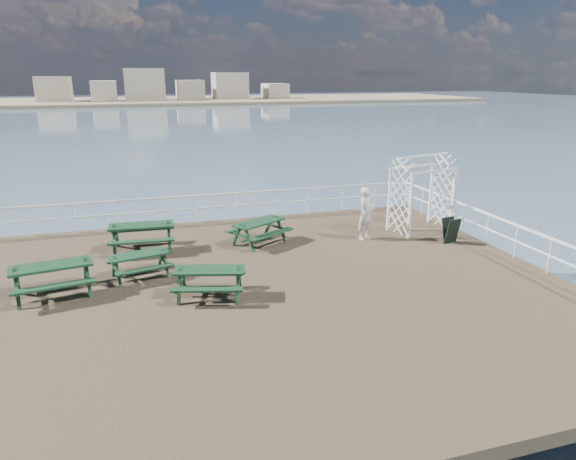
# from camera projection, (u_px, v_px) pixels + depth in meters

# --- Properties ---
(ground) EXTENTS (18.00, 14.00, 0.30)m
(ground) POSITION_uv_depth(u_px,v_px,m) (235.00, 296.00, 13.60)
(ground) COLOR brown
(ground) RESTS_ON ground
(sea_backdrop) EXTENTS (300.00, 300.00, 9.20)m
(sea_backdrop) POSITION_uv_depth(u_px,v_px,m) (185.00, 96.00, 139.90)
(sea_backdrop) COLOR #465E77
(sea_backdrop) RESTS_ON ground
(railing) EXTENTS (17.77, 13.76, 1.10)m
(railing) POSITION_uv_depth(u_px,v_px,m) (215.00, 232.00, 15.63)
(railing) COLOR white
(railing) RESTS_ON ground
(picnic_table_a) EXTENTS (1.86, 1.63, 0.78)m
(picnic_table_a) POSITION_uv_depth(u_px,v_px,m) (139.00, 260.00, 14.38)
(picnic_table_a) COLOR #13361F
(picnic_table_a) RESTS_ON ground
(picnic_table_b) EXTENTS (2.12, 1.76, 0.98)m
(picnic_table_b) POSITION_uv_depth(u_px,v_px,m) (142.00, 232.00, 16.54)
(picnic_table_b) COLOR #13361F
(picnic_table_b) RESTS_ON ground
(picnic_table_c) EXTENTS (2.31, 2.18, 0.88)m
(picnic_table_c) POSITION_uv_depth(u_px,v_px,m) (259.00, 227.00, 17.22)
(picnic_table_c) COLOR #13361F
(picnic_table_c) RESTS_ON ground
(picnic_table_d) EXTENTS (2.21, 1.90, 0.96)m
(picnic_table_d) POSITION_uv_depth(u_px,v_px,m) (52.00, 273.00, 13.13)
(picnic_table_d) COLOR #13361F
(picnic_table_d) RESTS_ON ground
(picnic_table_e) EXTENTS (2.08, 1.84, 0.86)m
(picnic_table_e) POSITION_uv_depth(u_px,v_px,m) (210.00, 277.00, 13.08)
(picnic_table_e) COLOR #13361F
(picnic_table_e) RESTS_ON ground
(trellis_arbor) EXTENTS (2.43, 1.65, 2.77)m
(trellis_arbor) POSITION_uv_depth(u_px,v_px,m) (421.00, 197.00, 18.55)
(trellis_arbor) COLOR white
(trellis_arbor) RESTS_ON ground
(sandwich_board) EXTENTS (0.60, 0.50, 0.88)m
(sandwich_board) POSITION_uv_depth(u_px,v_px,m) (451.00, 231.00, 17.32)
(sandwich_board) COLOR black
(sandwich_board) RESTS_ON ground
(person) EXTENTS (0.79, 0.69, 1.81)m
(person) POSITION_uv_depth(u_px,v_px,m) (366.00, 213.00, 17.62)
(person) COLOR silver
(person) RESTS_ON ground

